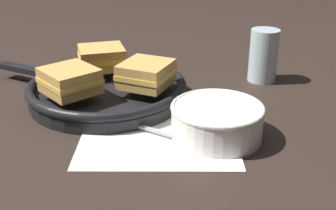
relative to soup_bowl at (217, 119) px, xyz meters
name	(u,v)px	position (x,y,z in m)	size (l,w,h in m)	color
ground_plane	(159,118)	(-0.10, 0.07, -0.03)	(4.00, 4.00, 0.00)	black
napkin	(158,135)	(-0.10, 0.00, -0.03)	(0.27, 0.23, 0.00)	white
soup_bowl	(217,119)	(0.00, 0.00, 0.00)	(0.16, 0.16, 0.06)	silver
spoon	(187,140)	(-0.05, -0.02, -0.03)	(0.15, 0.10, 0.01)	#9E9EA3
skillet	(107,90)	(-0.20, 0.16, -0.01)	(0.43, 0.32, 0.04)	black
sandwich_near_left	(102,58)	(-0.22, 0.24, 0.03)	(0.12, 0.11, 0.05)	#C18E47
sandwich_near_right	(70,80)	(-0.26, 0.11, 0.03)	(0.13, 0.13, 0.05)	#C18E47
sandwich_far_left	(146,74)	(-0.12, 0.14, 0.03)	(0.12, 0.13, 0.05)	#C18E47
drinking_glass	(263,56)	(0.14, 0.27, 0.03)	(0.06, 0.06, 0.12)	silver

